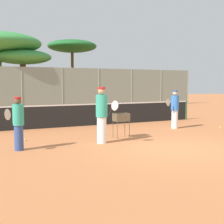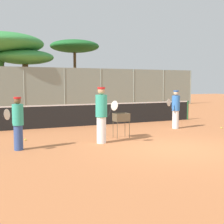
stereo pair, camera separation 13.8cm
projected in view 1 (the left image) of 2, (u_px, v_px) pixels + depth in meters
The scene contains 11 objects.
ground_plane at pixel (174, 149), 9.85m from camera, with size 80.00×80.00×0.00m, color #C67242.
tennis_net at pixel (97, 114), 15.36m from camera, with size 11.17×0.10×1.07m.
back_fence at pixel (43, 88), 25.20m from camera, with size 29.76×0.08×3.36m.
tree_0 at pixel (23, 58), 26.24m from camera, with size 4.80×4.80×4.86m.
tree_3 at pixel (72, 47), 30.88m from camera, with size 4.86×4.86×6.34m.
player_white_outfit at pixel (175, 109), 14.20m from camera, with size 0.88×0.43×1.74m.
player_red_cap at pixel (18, 123), 9.50m from camera, with size 0.67×0.71×1.64m.
player_yellow_shirt at pixel (102, 114), 10.66m from camera, with size 0.55×0.90×1.93m.
ball_cart at pixel (121, 119), 11.74m from camera, with size 0.56×0.41×0.94m.
tennis_ball_2 at pixel (220, 127), 14.34m from camera, with size 0.07×0.07×0.07m, color #D1E54C.
tennis_ball_3 at pixel (25, 140), 11.20m from camera, with size 0.07×0.07×0.07m, color #D1E54C.
Camera 1 is at (-6.03, -7.86, 2.05)m, focal length 50.00 mm.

